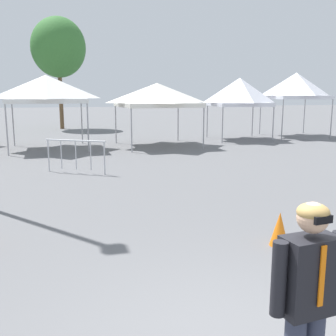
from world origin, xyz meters
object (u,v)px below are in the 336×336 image
canopy_tent_right_of_center (296,86)px  person_foreground (307,298)px  canopy_tent_center (157,95)px  tree_behind_tents_center (58,48)px  canopy_tent_behind_center (240,92)px  traffic_cone_near_barrier (280,229)px  crowd_barrier_near_person (76,150)px  canopy_tent_behind_right (46,89)px

canopy_tent_right_of_center → person_foreground: bearing=-121.3°
canopy_tent_center → tree_behind_tents_center: bearing=112.8°
canopy_tent_behind_center → person_foreground: size_ratio=1.87×
traffic_cone_near_barrier → tree_behind_tents_center: bearing=98.7°
crowd_barrier_near_person → tree_behind_tents_center: bearing=91.8°
traffic_cone_near_barrier → person_foreground: bearing=-117.2°
crowd_barrier_near_person → traffic_cone_near_barrier: bearing=-66.5°
canopy_tent_center → canopy_tent_behind_center: (4.91, 1.49, 0.14)m
canopy_tent_behind_right → person_foreground: 16.87m
canopy_tent_behind_right → person_foreground: canopy_tent_behind_right is taller
person_foreground → tree_behind_tents_center: tree_behind_tents_center is taller
canopy_tent_center → canopy_tent_behind_center: 5.13m
tree_behind_tents_center → canopy_tent_right_of_center: bearing=-32.7°
tree_behind_tents_center → person_foreground: bearing=-85.9°
canopy_tent_center → canopy_tent_behind_center: size_ratio=1.15×
canopy_tent_center → crowd_barrier_near_person: canopy_tent_center is taller
canopy_tent_behind_center → canopy_tent_right_of_center: 3.95m
canopy_tent_behind_right → traffic_cone_near_barrier: size_ratio=6.06×
person_foreground → traffic_cone_near_barrier: person_foreground is taller
tree_behind_tents_center → crowd_barrier_near_person: 17.32m
tree_behind_tents_center → traffic_cone_near_barrier: size_ratio=13.12×
canopy_tent_center → canopy_tent_right_of_center: (8.77, 2.24, 0.49)m
canopy_tent_behind_center → person_foreground: canopy_tent_behind_center is taller
canopy_tent_right_of_center → crowd_barrier_near_person: bearing=-147.6°
canopy_tent_behind_right → person_foreground: size_ratio=1.99×
canopy_tent_center → traffic_cone_near_barrier: bearing=-93.8°
canopy_tent_right_of_center → tree_behind_tents_center: size_ratio=0.48×
canopy_tent_right_of_center → traffic_cone_near_barrier: (-9.64, -15.32, -2.64)m
canopy_tent_right_of_center → person_foreground: 21.93m
tree_behind_tents_center → canopy_tent_center: bearing=-67.2°
canopy_tent_center → person_foreground: bearing=-99.0°
traffic_cone_near_barrier → canopy_tent_right_of_center: bearing=57.8°
canopy_tent_behind_right → traffic_cone_near_barrier: canopy_tent_behind_right is taller
canopy_tent_center → tree_behind_tents_center: (-4.53, 10.76, 3.16)m
traffic_cone_near_barrier → canopy_tent_behind_center: bearing=68.4°
canopy_tent_behind_center → traffic_cone_near_barrier: canopy_tent_behind_center is taller
person_foreground → crowd_barrier_near_person: bearing=97.7°
canopy_tent_center → person_foreground: size_ratio=2.14×
canopy_tent_behind_right → canopy_tent_center: bearing=-2.1°
canopy_tent_behind_right → canopy_tent_center: (5.05, -0.19, -0.27)m
person_foreground → canopy_tent_center: bearing=81.0°
canopy_tent_behind_center → crowd_barrier_near_person: 11.70m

